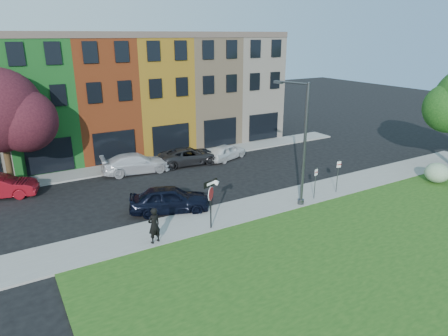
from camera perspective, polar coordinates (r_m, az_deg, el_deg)
ground at (r=22.91m, az=8.93°, el=-8.35°), size 120.00×120.00×0.00m
sidewalk_near at (r=26.14m, az=8.22°, el=-4.66°), size 40.00×3.00×0.12m
sidewalk_far at (r=33.85m, az=-11.36°, el=0.63°), size 40.00×2.40×0.12m
rowhouse_block at (r=38.69m, az=-14.24°, el=10.16°), size 30.00×10.12×10.00m
stop_sign at (r=21.48m, az=-1.91°, el=-3.76°), size 1.00×0.39×2.81m
man at (r=20.75m, az=-9.96°, el=-8.08°), size 0.92×0.80×1.91m
sedan_near at (r=24.41m, az=-7.77°, el=-4.42°), size 5.02×6.04×1.64m
parked_car_silver at (r=31.74m, az=-12.45°, el=0.67°), size 3.42×5.77×1.52m
parked_car_dark at (r=33.22m, az=-4.97°, el=1.74°), size 3.58×5.61×1.40m
parked_car_white at (r=34.36m, az=0.34°, el=2.34°), size 4.04×4.93×1.34m
street_lamp at (r=24.59m, az=11.00°, el=3.26°), size 1.03×2.50×7.56m
parking_sign_a at (r=26.26m, az=12.93°, el=-1.60°), size 0.31×0.12×2.10m
parking_sign_b at (r=27.65m, az=15.97°, el=-0.59°), size 0.32×0.10×2.30m
tree_purple at (r=30.79m, az=-29.23°, el=6.97°), size 6.77×5.92×8.18m
shrub at (r=32.54m, az=28.15°, el=-0.60°), size 1.70×1.70×1.44m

